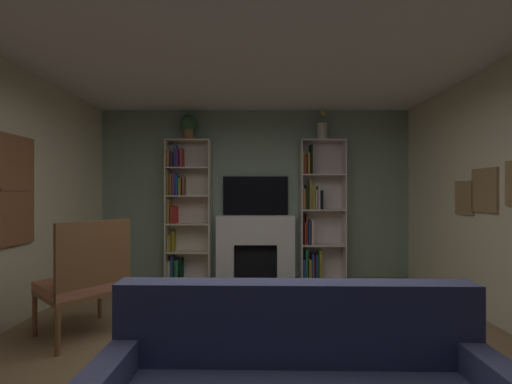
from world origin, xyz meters
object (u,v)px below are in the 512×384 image
object	(u,v)px
vase_with_flowers	(323,131)
bookshelf_left	(185,209)
tv	(256,196)
potted_plant	(189,125)
armchair	(87,278)
bookshelf_right	(317,215)
fireplace	(256,246)

from	to	relation	value
vase_with_flowers	bookshelf_left	bearing A→B (deg)	178.79
vase_with_flowers	tv	bearing A→B (deg)	173.48
potted_plant	armchair	distance (m)	2.84
tv	bookshelf_left	bearing A→B (deg)	-176.26
bookshelf_left	bookshelf_right	xyz separation A→B (m)	(2.10, -0.01, -0.10)
fireplace	armchair	world-z (taller)	armchair
potted_plant	armchair	bearing A→B (deg)	-105.18
fireplace	vase_with_flowers	world-z (taller)	vase_with_flowers
vase_with_flowers	armchair	bearing A→B (deg)	-142.27
tv	vase_with_flowers	size ratio (longest dim) A/B	2.26
bookshelf_right	vase_with_flowers	world-z (taller)	vase_with_flowers
bookshelf_right	tv	bearing A→B (deg)	175.27
bookshelf_left	vase_with_flowers	xyz separation A→B (m)	(2.18, -0.05, 1.23)
tv	potted_plant	distance (m)	1.53
bookshelf_right	potted_plant	bearing A→B (deg)	-178.85
bookshelf_right	fireplace	bearing A→B (deg)	-179.63
fireplace	vase_with_flowers	bearing A→B (deg)	-1.87
tv	bookshelf_right	bearing A→B (deg)	-4.73
armchair	bookshelf_left	bearing A→B (deg)	77.26
fireplace	potted_plant	xyz separation A→B (m)	(-1.05, -0.03, 1.90)
fireplace	armchair	size ratio (longest dim) A/B	1.20
bookshelf_left	armchair	bearing A→B (deg)	-102.74
bookshelf_right	vase_with_flowers	bearing A→B (deg)	-24.59
tv	potted_plant	size ratio (longest dim) A/B	2.60
tv	vase_with_flowers	xyz separation A→B (m)	(1.05, -0.12, 1.02)
tv	bookshelf_right	xyz separation A→B (m)	(0.96, -0.08, -0.31)
vase_with_flowers	armchair	world-z (taller)	vase_with_flowers
potted_plant	armchair	world-z (taller)	potted_plant
tv	bookshelf_left	size ratio (longest dim) A/B	0.47
bookshelf_left	tv	bearing A→B (deg)	3.74
bookshelf_right	potted_plant	size ratio (longest dim) A/B	5.50
bookshelf_right	armchair	bearing A→B (deg)	-140.78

